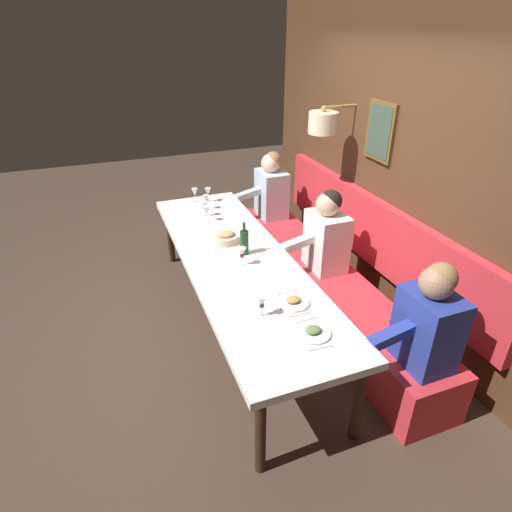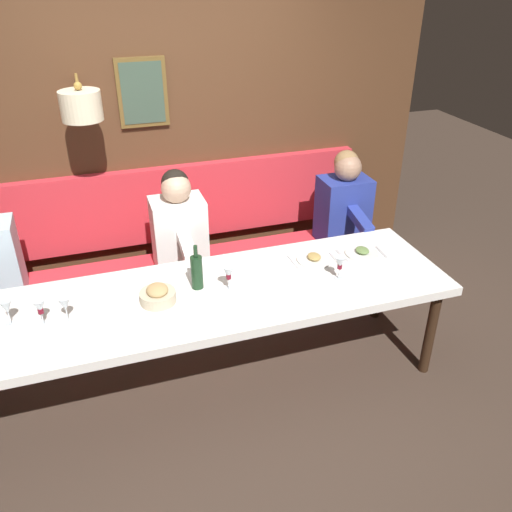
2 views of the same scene
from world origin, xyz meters
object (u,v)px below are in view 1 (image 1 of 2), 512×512
diner_near (326,234)px  wine_glass_3 (207,211)px  wine_bottle (244,242)px  bread_bowl (226,238)px  wine_glass_4 (242,253)px  wine_glass_6 (206,199)px  wine_glass_0 (205,206)px  wine_glass_2 (208,192)px  wine_glass_1 (262,302)px  dining_table (237,263)px  diner_nearest (429,320)px  wine_glass_5 (195,192)px  diner_middle (271,187)px

diner_near → wine_glass_3: diner_near is taller
wine_bottle → bread_bowl: 0.29m
wine_glass_4 → wine_glass_6: size_ratio=1.00×
wine_glass_0 → wine_glass_2: same height
wine_glass_3 → wine_glass_4: bearing=-87.7°
wine_glass_1 → wine_glass_4: bearing=81.8°
diner_near → wine_glass_3: 1.24m
wine_glass_2 → bread_bowl: size_ratio=0.75×
dining_table → wine_glass_3: wine_glass_3 is taller
diner_nearest → wine_glass_2: 2.84m
wine_glass_0 → wine_glass_1: 1.83m
diner_near → wine_glass_1: bearing=-138.9°
diner_near → bread_bowl: diner_near is taller
diner_nearest → bread_bowl: bearing=117.7°
wine_glass_2 → dining_table: bearing=-94.7°
diner_nearest → diner_near: same height
wine_glass_0 → wine_glass_6: size_ratio=1.00×
wine_bottle → bread_bowl: wine_bottle is taller
dining_table → diner_near: (0.88, 0.01, 0.13)m
wine_glass_2 → wine_glass_5: (-0.14, 0.04, 0.00)m
diner_nearest → wine_glass_5: diner_nearest is taller
diner_near → wine_glass_2: size_ratio=4.82×
wine_glass_2 → bread_bowl: wine_glass_2 is taller
wine_glass_6 → dining_table: bearing=-91.7°
wine_glass_3 → wine_glass_5: size_ratio=1.00×
diner_middle → bread_bowl: diner_middle is taller
wine_glass_4 → wine_glass_0: bearing=91.1°
wine_glass_5 → wine_bottle: bearing=-85.1°
diner_nearest → wine_glass_3: (-0.92, 2.22, 0.04)m
wine_bottle → dining_table: bearing=-149.8°
wine_glass_4 → wine_bottle: wine_bottle is taller
diner_middle → wine_glass_5: 0.92m
wine_glass_5 → bread_bowl: bearing=-88.5°
wine_glass_1 → diner_middle: bearing=65.9°
diner_nearest → wine_glass_2: bearing=105.7°
diner_nearest → wine_glass_0: (-0.90, 2.35, 0.04)m
diner_middle → wine_glass_4: bearing=-120.7°
wine_glass_4 → wine_bottle: (0.09, 0.18, 0.00)m
bread_bowl → wine_glass_5: bearing=91.5°
wine_glass_6 → wine_bottle: bearing=-87.4°
wine_glass_3 → bread_bowl: bearing=-86.1°
wine_glass_1 → wine_glass_4: same height
wine_glass_3 → bread_bowl: 0.53m
diner_near → wine_bottle: diner_near is taller
dining_table → bread_bowl: bread_bowl is taller
wine_glass_2 → diner_near: bearing=-60.2°
diner_middle → wine_glass_0: (-0.90, -0.38, 0.04)m
diner_middle → bread_bowl: (-0.89, -1.04, -0.03)m
diner_nearest → wine_glass_5: size_ratio=4.82×
diner_middle → wine_bottle: size_ratio=2.64×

